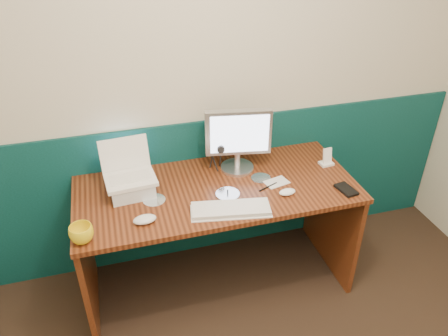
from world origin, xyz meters
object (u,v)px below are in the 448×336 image
object	(u,v)px
laptop	(128,164)
monitor	(238,141)
camcorder	(216,154)
desk	(217,237)
keyboard	(231,210)
mug	(82,234)

from	to	relation	value
laptop	monitor	distance (m)	0.65
monitor	camcorder	xyz separation A→B (m)	(-0.12, 0.04, -0.09)
desk	camcorder	size ratio (longest dim) A/B	7.92
keyboard	desk	bearing A→B (deg)	102.75
desk	mug	xyz separation A→B (m)	(-0.74, -0.27, 0.42)
desk	laptop	size ratio (longest dim) A/B	5.90
mug	keyboard	bearing A→B (deg)	2.08
laptop	camcorder	bearing A→B (deg)	8.93
laptop	mug	size ratio (longest dim) A/B	2.35
mug	monitor	bearing A→B (deg)	25.12
mug	camcorder	bearing A→B (deg)	30.74
monitor	keyboard	size ratio (longest dim) A/B	0.93
desk	keyboard	bearing A→B (deg)	-87.26
keyboard	mug	xyz separation A→B (m)	(-0.75, -0.03, 0.03)
monitor	camcorder	world-z (taller)	monitor
monitor	mug	world-z (taller)	monitor
camcorder	monitor	bearing A→B (deg)	-4.33
keyboard	camcorder	xyz separation A→B (m)	(0.04, 0.44, 0.09)
monitor	desk	bearing A→B (deg)	-126.78
keyboard	camcorder	world-z (taller)	camcorder
camcorder	mug	bearing A→B (deg)	-135.30
mug	camcorder	world-z (taller)	camcorder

